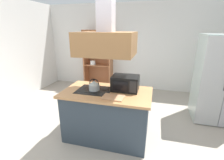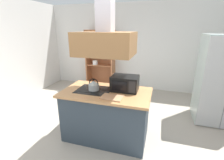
{
  "view_description": "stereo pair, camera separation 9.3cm",
  "coord_description": "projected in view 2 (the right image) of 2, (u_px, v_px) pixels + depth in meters",
  "views": [
    {
      "loc": [
        0.67,
        -2.34,
        1.95
      ],
      "look_at": [
        -0.11,
        0.52,
        1.0
      ],
      "focal_mm": 26.17,
      "sensor_mm": 36.0,
      "label": 1
    },
    {
      "loc": [
        0.76,
        -2.32,
        1.95
      ],
      "look_at": [
        -0.11,
        0.52,
        1.0
      ],
      "focal_mm": 26.17,
      "sensor_mm": 36.0,
      "label": 2
    }
  ],
  "objects": [
    {
      "name": "dish_cabinet",
      "position": [
        101.0,
        62.0,
        5.52
      ],
      "size": [
        0.93,
        0.4,
        1.9
      ],
      "color": "#AC6840",
      "rests_on": "ground"
    },
    {
      "name": "cutting_board",
      "position": [
        112.0,
        97.0,
        2.56
      ],
      "size": [
        0.35,
        0.26,
        0.02
      ],
      "primitive_type": "cube",
      "rotation": [
        0.0,
        0.0,
        -0.05
      ],
      "color": "tan",
      "rests_on": "kitchen_island"
    },
    {
      "name": "ground_plane",
      "position": [
        109.0,
        142.0,
        2.92
      ],
      "size": [
        7.8,
        7.8,
        0.0
      ],
      "primitive_type": "plane",
      "color": "#A4998C"
    },
    {
      "name": "wall_back",
      "position": [
        138.0,
        47.0,
        5.24
      ],
      "size": [
        6.0,
        0.12,
        2.7
      ],
      "primitive_type": "cube",
      "color": "silver",
      "rests_on": "ground"
    },
    {
      "name": "kitchen_island",
      "position": [
        106.0,
        114.0,
        2.96
      ],
      "size": [
        1.53,
        0.87,
        0.9
      ],
      "color": "#2D3844",
      "rests_on": "ground"
    },
    {
      "name": "microwave",
      "position": [
        125.0,
        83.0,
        2.84
      ],
      "size": [
        0.46,
        0.35,
        0.26
      ],
      "color": "black",
      "rests_on": "kitchen_island"
    },
    {
      "name": "refrigerator",
      "position": [
        222.0,
        81.0,
        3.35
      ],
      "size": [
        0.9,
        0.77,
        1.84
      ],
      "color": "#AEC1BC",
      "rests_on": "ground"
    },
    {
      "name": "range_hood",
      "position": [
        106.0,
        37.0,
        2.55
      ],
      "size": [
        0.9,
        0.7,
        1.17
      ],
      "color": "#96663C"
    },
    {
      "name": "kettle",
      "position": [
        94.0,
        85.0,
        2.86
      ],
      "size": [
        0.19,
        0.19,
        0.21
      ],
      "color": "#B5BCBC",
      "rests_on": "kitchen_island"
    }
  ]
}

